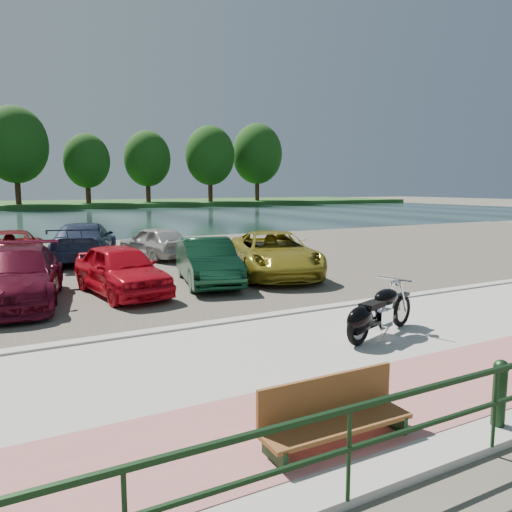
# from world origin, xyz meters

# --- Properties ---
(ground) EXTENTS (200.00, 200.00, 0.00)m
(ground) POSITION_xyz_m (0.00, 0.00, 0.00)
(ground) COLOR #595447
(ground) RESTS_ON ground
(promenade) EXTENTS (60.00, 6.00, 0.10)m
(promenade) POSITION_xyz_m (0.00, -1.00, 0.05)
(promenade) COLOR #B2B0A7
(promenade) RESTS_ON ground
(pink_path) EXTENTS (60.00, 2.00, 0.01)m
(pink_path) POSITION_xyz_m (0.00, -2.50, 0.10)
(pink_path) COLOR #A15B5F
(pink_path) RESTS_ON promenade
(kerb) EXTENTS (60.00, 0.30, 0.14)m
(kerb) POSITION_xyz_m (0.00, 2.00, 0.07)
(kerb) COLOR #B2B0A7
(kerb) RESTS_ON ground
(parking_lot) EXTENTS (60.00, 18.00, 0.04)m
(parking_lot) POSITION_xyz_m (0.00, 11.00, 0.02)
(parking_lot) COLOR #433D36
(parking_lot) RESTS_ON ground
(river) EXTENTS (120.00, 40.00, 0.00)m
(river) POSITION_xyz_m (0.00, 40.00, 0.00)
(river) COLOR #1A2E2D
(river) RESTS_ON ground
(far_bank) EXTENTS (120.00, 24.00, 0.60)m
(far_bank) POSITION_xyz_m (0.00, 72.00, 0.30)
(far_bank) COLOR #214D1B
(far_bank) RESTS_ON ground
(bollards) EXTENTS (10.68, 0.18, 0.81)m
(bollards) POSITION_xyz_m (-1.67, -3.70, 0.54)
(bollards) COLOR black
(bollards) RESTS_ON promenade
(far_trees) EXTENTS (70.25, 10.68, 12.52)m
(far_trees) POSITION_xyz_m (4.36, 65.79, 7.49)
(far_trees) COLOR #3B2115
(far_trees) RESTS_ON far_bank
(motorcycle) EXTENTS (2.25, 1.06, 1.05)m
(motorcycle) POSITION_xyz_m (-0.44, -0.34, 0.56)
(motorcycle) COLOR black
(motorcycle) RESTS_ON promenade
(park_bench) EXTENTS (1.80, 0.47, 0.72)m
(park_bench) POSITION_xyz_m (-3.47, -3.06, 0.43)
(park_bench) COLOR brown
(park_bench) RESTS_ON promenade
(car_3) EXTENTS (2.78, 5.08, 1.40)m
(car_3) POSITION_xyz_m (-6.16, 6.17, 0.74)
(car_3) COLOR #5A0C20
(car_3) RESTS_ON parking_lot
(car_4) EXTENTS (2.13, 4.16, 1.35)m
(car_4) POSITION_xyz_m (-3.65, 6.05, 0.72)
(car_4) COLOR red
(car_4) RESTS_ON parking_lot
(car_5) EXTENTS (2.29, 4.31, 1.35)m
(car_5) POSITION_xyz_m (-1.02, 6.33, 0.71)
(car_5) COLOR #0F3721
(car_5) RESTS_ON parking_lot
(car_6) EXTENTS (3.83, 5.64, 1.43)m
(car_6) POSITION_xyz_m (1.42, 6.59, 0.76)
(car_6) COLOR olive
(car_6) RESTS_ON parking_lot
(car_10) EXTENTS (2.58, 4.97, 1.34)m
(car_10) POSITION_xyz_m (-6.05, 12.70, 0.71)
(car_10) COLOR maroon
(car_10) RESTS_ON parking_lot
(car_11) EXTENTS (3.53, 5.56, 1.50)m
(car_11) POSITION_xyz_m (-3.44, 12.93, 0.79)
(car_11) COLOR navy
(car_11) RESTS_ON parking_lot
(car_12) EXTENTS (2.46, 4.11, 1.31)m
(car_12) POSITION_xyz_m (-0.83, 12.23, 0.70)
(car_12) COLOR #B0B1AC
(car_12) RESTS_ON parking_lot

